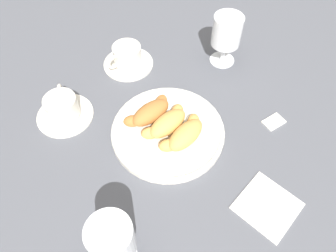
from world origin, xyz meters
name	(u,v)px	position (x,y,z in m)	size (l,w,h in m)	color
ground_plane	(162,130)	(0.00, 0.00, 0.00)	(2.20, 2.20, 0.00)	#4C4F56
pastry_plate	(168,131)	(0.00, -0.02, 0.01)	(0.26, 0.26, 0.02)	silver
croissant_large	(185,134)	(0.00, -0.06, 0.04)	(0.14, 0.07, 0.04)	#D6994C
croissant_small	(167,123)	(0.00, -0.01, 0.04)	(0.14, 0.07, 0.04)	#D6994C
croissant_extra	(150,112)	(0.00, 0.04, 0.04)	(0.13, 0.08, 0.04)	#AD6B33
coffee_cup_near	(63,109)	(-0.11, 0.21, 0.03)	(0.14, 0.14, 0.06)	silver
coffee_cup_far	(127,57)	(0.11, 0.21, 0.03)	(0.14, 0.14, 0.06)	silver
juice_glass_left	(112,241)	(-0.27, -0.12, 0.09)	(0.08, 0.08, 0.14)	white
juice_glass_right	(227,33)	(0.29, 0.02, 0.09)	(0.08, 0.08, 0.14)	white
sugar_packet	(274,121)	(0.18, -0.19, 0.00)	(0.05, 0.03, 0.01)	white
folded_napkin	(267,206)	(-0.01, -0.28, 0.00)	(0.11, 0.11, 0.01)	silver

